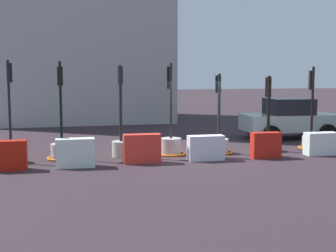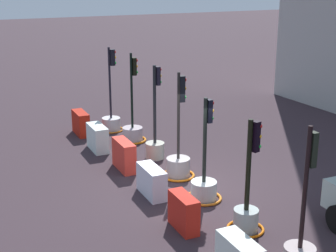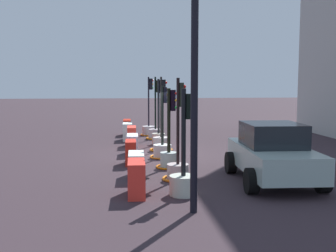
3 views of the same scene
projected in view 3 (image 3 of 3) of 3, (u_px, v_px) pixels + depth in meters
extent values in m
plane|color=#34282E|center=(156.00, 154.00, 16.58)|extent=(120.00, 120.00, 0.00)
cylinder|color=silver|center=(149.00, 131.00, 22.52)|extent=(0.70, 0.70, 0.49)
cylinder|color=black|center=(149.00, 102.00, 22.35)|extent=(0.08, 0.08, 2.69)
cube|color=black|center=(151.00, 84.00, 22.24)|extent=(0.19, 0.19, 0.60)
sphere|color=red|center=(152.00, 80.00, 22.21)|extent=(0.10, 0.10, 0.10)
sphere|color=orange|center=(152.00, 84.00, 22.24)|extent=(0.10, 0.10, 0.10)
sphere|color=green|center=(152.00, 88.00, 22.26)|extent=(0.10, 0.10, 0.10)
torus|color=orange|center=(149.00, 135.00, 22.54)|extent=(0.92, 0.92, 0.05)
cylinder|color=#B7A6AD|center=(155.00, 134.00, 21.02)|extent=(0.72, 0.72, 0.50)
cylinder|color=black|center=(155.00, 103.00, 20.85)|extent=(0.08, 0.08, 2.66)
cube|color=black|center=(157.00, 86.00, 20.77)|extent=(0.18, 0.13, 0.61)
sphere|color=red|center=(159.00, 82.00, 20.76)|extent=(0.11, 0.11, 0.11)
sphere|color=orange|center=(159.00, 86.00, 20.78)|extent=(0.11, 0.11, 0.11)
sphere|color=green|center=(159.00, 90.00, 20.80)|extent=(0.11, 0.11, 0.11)
torus|color=orange|center=(155.00, 138.00, 21.04)|extent=(0.98, 0.98, 0.08)
cylinder|color=#B9B6A5|center=(159.00, 139.00, 19.11)|extent=(0.61, 0.61, 0.52)
cylinder|color=black|center=(159.00, 106.00, 18.95)|extent=(0.10, 0.10, 2.52)
cube|color=black|center=(161.00, 86.00, 18.85)|extent=(0.16, 0.14, 0.59)
sphere|color=red|center=(163.00, 82.00, 18.83)|extent=(0.10, 0.10, 0.10)
sphere|color=orange|center=(163.00, 86.00, 18.85)|extent=(0.10, 0.10, 0.10)
sphere|color=green|center=(163.00, 91.00, 18.87)|extent=(0.10, 0.10, 0.10)
cylinder|color=#B2A8A8|center=(161.00, 144.00, 17.41)|extent=(0.70, 0.70, 0.57)
cylinder|color=black|center=(161.00, 107.00, 17.25)|extent=(0.08, 0.08, 2.54)
cube|color=black|center=(164.00, 89.00, 17.21)|extent=(0.20, 0.18, 0.75)
sphere|color=red|center=(166.00, 83.00, 17.21)|extent=(0.11, 0.11, 0.11)
sphere|color=orange|center=(166.00, 89.00, 17.23)|extent=(0.11, 0.11, 0.11)
sphere|color=green|center=(166.00, 94.00, 17.26)|extent=(0.11, 0.11, 0.11)
torus|color=orange|center=(161.00, 150.00, 17.44)|extent=(0.98, 0.98, 0.07)
cylinder|color=silver|center=(162.00, 151.00, 15.74)|extent=(0.69, 0.69, 0.50)
cylinder|color=black|center=(162.00, 115.00, 15.60)|extent=(0.10, 0.10, 2.26)
cube|color=black|center=(165.00, 95.00, 15.54)|extent=(0.18, 0.13, 0.60)
sphere|color=red|center=(167.00, 90.00, 15.53)|extent=(0.11, 0.11, 0.11)
sphere|color=orange|center=(167.00, 95.00, 15.55)|extent=(0.11, 0.11, 0.11)
sphere|color=green|center=(167.00, 100.00, 15.57)|extent=(0.11, 0.11, 0.11)
torus|color=orange|center=(162.00, 157.00, 15.77)|extent=(0.97, 0.97, 0.07)
cylinder|color=#A8B5B1|center=(169.00, 160.00, 13.89)|extent=(0.58, 0.58, 0.52)
cylinder|color=black|center=(169.00, 121.00, 13.75)|extent=(0.11, 0.11, 2.16)
cube|color=black|center=(173.00, 100.00, 13.66)|extent=(0.19, 0.19, 0.70)
sphere|color=red|center=(175.00, 93.00, 13.63)|extent=(0.10, 0.10, 0.10)
sphere|color=orange|center=(175.00, 100.00, 13.65)|extent=(0.10, 0.10, 0.10)
sphere|color=green|center=(175.00, 107.00, 13.68)|extent=(0.10, 0.10, 0.10)
torus|color=orange|center=(169.00, 167.00, 13.92)|extent=(0.88, 0.88, 0.06)
cylinder|color=#B7A6A6|center=(178.00, 172.00, 12.16)|extent=(0.64, 0.64, 0.47)
cylinder|color=black|center=(178.00, 121.00, 12.00)|extent=(0.09, 0.09, 2.54)
cube|color=black|center=(182.00, 95.00, 11.94)|extent=(0.18, 0.14, 0.70)
sphere|color=red|center=(184.00, 87.00, 11.93)|extent=(0.11, 0.11, 0.11)
sphere|color=orange|center=(184.00, 95.00, 11.96)|extent=(0.11, 0.11, 0.11)
sphere|color=green|center=(184.00, 103.00, 11.98)|extent=(0.11, 0.11, 0.11)
torus|color=orange|center=(178.00, 178.00, 12.18)|extent=(0.93, 0.93, 0.08)
cylinder|color=beige|center=(183.00, 185.00, 10.49)|extent=(0.71, 0.71, 0.51)
cylinder|color=black|center=(184.00, 133.00, 10.35)|extent=(0.12, 0.12, 2.21)
cube|color=black|center=(189.00, 106.00, 10.29)|extent=(0.15, 0.14, 0.64)
sphere|color=red|center=(192.00, 98.00, 10.28)|extent=(0.09, 0.09, 0.09)
sphere|color=orange|center=(192.00, 106.00, 10.30)|extent=(0.09, 0.09, 0.09)
sphere|color=green|center=(192.00, 115.00, 10.32)|extent=(0.09, 0.09, 0.09)
cube|color=#B41C0E|center=(127.00, 128.00, 22.39)|extent=(1.14, 0.43, 0.86)
cube|color=silver|center=(128.00, 132.00, 20.47)|extent=(1.15, 0.49, 0.86)
cube|color=red|center=(132.00, 137.00, 18.47)|extent=(1.16, 0.42, 0.90)
cube|color=white|center=(132.00, 145.00, 16.43)|extent=(1.17, 0.47, 0.80)
cube|color=red|center=(131.00, 153.00, 14.41)|extent=(0.97, 0.40, 0.85)
cube|color=white|center=(136.00, 166.00, 12.35)|extent=(1.12, 0.50, 0.77)
cube|color=red|center=(136.00, 179.00, 10.41)|extent=(1.06, 0.47, 0.89)
cube|color=#A4BBB5|center=(273.00, 158.00, 11.85)|extent=(4.07, 1.99, 0.70)
cube|color=black|center=(273.00, 135.00, 11.84)|extent=(1.86, 1.66, 0.67)
cylinder|color=black|center=(323.00, 180.00, 10.72)|extent=(0.70, 0.32, 0.68)
cylinder|color=black|center=(251.00, 181.00, 10.60)|extent=(0.70, 0.32, 0.68)
cylinder|color=black|center=(289.00, 162.00, 13.17)|extent=(0.70, 0.32, 0.68)
cylinder|color=black|center=(231.00, 163.00, 13.05)|extent=(0.70, 0.32, 0.68)
cylinder|color=black|center=(194.00, 87.00, 8.83)|extent=(0.16, 0.16, 5.55)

